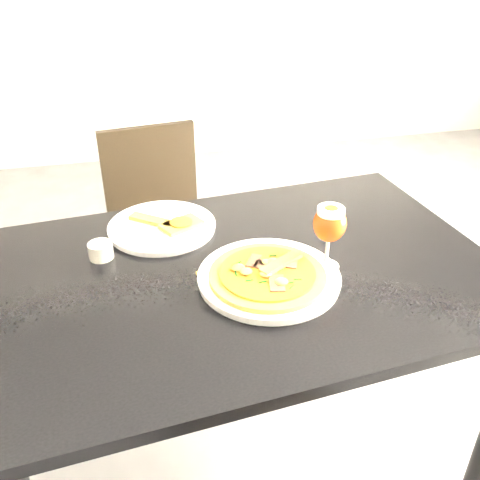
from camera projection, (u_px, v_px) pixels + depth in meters
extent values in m
cube|color=black|center=(247.00, 274.00, 1.29)|extent=(1.27, 0.91, 0.03)
cylinder|color=black|center=(40.00, 348.00, 1.61)|extent=(0.05, 0.05, 0.72)
cylinder|color=black|center=(358.00, 282.00, 1.90)|extent=(0.05, 0.05, 0.72)
cube|color=black|center=(165.00, 245.00, 2.04)|extent=(0.43, 0.43, 0.04)
cylinder|color=black|center=(139.00, 322.00, 1.97)|extent=(0.03, 0.03, 0.39)
cylinder|color=black|center=(217.00, 304.00, 2.07)|extent=(0.03, 0.03, 0.39)
cylinder|color=black|center=(124.00, 278.00, 2.22)|extent=(0.03, 0.03, 0.39)
cylinder|color=black|center=(194.00, 263.00, 2.31)|extent=(0.03, 0.03, 0.39)
cube|color=black|center=(150.00, 174.00, 2.06)|extent=(0.36, 0.08, 0.38)
cylinder|color=white|center=(269.00, 278.00, 1.23)|extent=(0.43, 0.43, 0.02)
cylinder|color=olive|center=(267.00, 276.00, 1.21)|extent=(0.27, 0.27, 0.01)
cylinder|color=#CC5311|center=(267.00, 273.00, 1.21)|extent=(0.22, 0.22, 0.01)
cube|color=#48281F|center=(280.00, 269.00, 1.21)|extent=(0.05, 0.03, 0.00)
cube|color=#48281F|center=(268.00, 260.00, 1.25)|extent=(0.04, 0.06, 0.00)
cube|color=#48281F|center=(240.00, 265.00, 1.23)|extent=(0.06, 0.05, 0.00)
cube|color=#48281F|center=(260.00, 276.00, 1.19)|extent=(0.06, 0.05, 0.00)
cube|color=#48281F|center=(280.00, 281.00, 1.17)|extent=(0.04, 0.06, 0.00)
ellipsoid|color=gold|center=(274.00, 267.00, 1.22)|extent=(0.02, 0.02, 0.01)
ellipsoid|color=gold|center=(261.00, 255.00, 1.26)|extent=(0.02, 0.02, 0.01)
ellipsoid|color=gold|center=(259.00, 269.00, 1.21)|extent=(0.02, 0.02, 0.01)
ellipsoid|color=gold|center=(246.00, 281.00, 1.17)|extent=(0.02, 0.02, 0.01)
ellipsoid|color=gold|center=(270.00, 275.00, 1.19)|extent=(0.02, 0.02, 0.01)
ellipsoid|color=gold|center=(296.00, 275.00, 1.19)|extent=(0.02, 0.02, 0.01)
cube|color=#0C480F|center=(268.00, 268.00, 1.22)|extent=(0.01, 0.02, 0.00)
cube|color=#0C480F|center=(261.00, 261.00, 1.24)|extent=(0.00, 0.02, 0.00)
cube|color=#0C480F|center=(246.00, 259.00, 1.25)|extent=(0.01, 0.02, 0.00)
cube|color=#0C480F|center=(256.00, 269.00, 1.22)|extent=(0.02, 0.01, 0.00)
cube|color=#0C480F|center=(242.00, 272.00, 1.20)|extent=(0.02, 0.01, 0.00)
cube|color=#0C480F|center=(262.00, 273.00, 1.20)|extent=(0.02, 0.01, 0.00)
cube|color=#0C480F|center=(257.00, 280.00, 1.18)|extent=(0.01, 0.01, 0.00)
cube|color=#0C480F|center=(264.00, 290.00, 1.15)|extent=(0.01, 0.02, 0.00)
cube|color=#0C480F|center=(272.00, 278.00, 1.18)|extent=(0.00, 0.02, 0.00)
cube|color=#0C480F|center=(286.00, 282.00, 1.17)|extent=(0.01, 0.02, 0.00)
cube|color=#0C480F|center=(274.00, 273.00, 1.20)|extent=(0.02, 0.01, 0.00)
cube|color=#0C480F|center=(286.00, 270.00, 1.21)|extent=(0.02, 0.01, 0.00)
cube|color=#0C480F|center=(293.00, 263.00, 1.24)|extent=(0.02, 0.01, 0.00)
cube|color=#0C480F|center=(274.00, 265.00, 1.23)|extent=(0.01, 0.01, 0.00)
cube|color=olive|center=(278.00, 261.00, 1.23)|extent=(0.12, 0.09, 0.01)
cylinder|color=white|center=(162.00, 227.00, 1.44)|extent=(0.34, 0.34, 0.02)
cube|color=olive|center=(152.00, 220.00, 1.44)|extent=(0.12, 0.10, 0.01)
cube|color=olive|center=(181.00, 225.00, 1.42)|extent=(0.12, 0.11, 0.01)
cylinder|color=#CC5311|center=(181.00, 222.00, 1.42)|extent=(0.06, 0.06, 0.00)
cube|color=olive|center=(215.00, 267.00, 1.28)|extent=(0.10, 0.07, 0.01)
cylinder|color=#BBB7A8|center=(101.00, 251.00, 1.31)|extent=(0.06, 0.06, 0.04)
cylinder|color=yellow|center=(100.00, 246.00, 1.31)|extent=(0.05, 0.05, 0.01)
cylinder|color=silver|center=(326.00, 266.00, 1.29)|extent=(0.07, 0.07, 0.00)
cylinder|color=silver|center=(327.00, 253.00, 1.27)|extent=(0.01, 0.01, 0.07)
ellipsoid|color=#8F300D|center=(330.00, 224.00, 1.23)|extent=(0.08, 0.08, 0.09)
cylinder|color=white|center=(331.00, 211.00, 1.21)|extent=(0.06, 0.06, 0.01)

